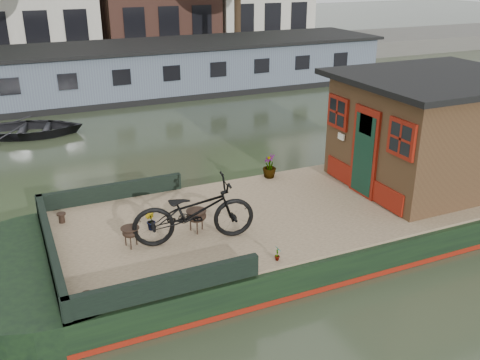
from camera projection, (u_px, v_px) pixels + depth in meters
name	position (u px, v px, depth m)	size (l,w,h in m)	color
ground	(342.00, 225.00, 11.54)	(120.00, 120.00, 0.00)	#2A301E
houseboat_hull	(289.00, 225.00, 10.93)	(14.01, 4.02, 0.60)	black
houseboat_deck	(344.00, 199.00, 11.31)	(11.80, 3.80, 0.05)	#9C8660
bow_bulwark	(102.00, 237.00, 9.30)	(3.00, 4.00, 0.35)	black
cabin	(432.00, 129.00, 11.67)	(4.00, 3.50, 2.42)	#311E13
bicycle	(194.00, 212.00, 9.34)	(0.75, 2.16, 1.14)	black
potted_plant_b	(150.00, 221.00, 9.88)	(0.20, 0.16, 0.36)	brown
potted_plant_d	(269.00, 166.00, 12.27)	(0.31, 0.31, 0.56)	#9B3E2A
potted_plant_e	(277.00, 253.00, 8.85)	(0.15, 0.10, 0.28)	#9E432E
brazier_front	(197.00, 221.00, 9.80)	(0.39, 0.39, 0.43)	black
brazier_rear	(131.00, 237.00, 9.28)	(0.34, 0.34, 0.37)	black
bollard_port	(62.00, 218.00, 10.17)	(0.17, 0.17, 0.19)	black
bollard_stbd	(88.00, 299.00, 7.71)	(0.17, 0.17, 0.20)	black
dinghy	(28.00, 125.00, 17.43)	(2.47, 3.46, 0.72)	black
far_houseboat	(158.00, 70.00, 23.00)	(20.40, 4.40, 2.11)	#4B5864
quay	(124.00, 60.00, 28.69)	(60.00, 6.00, 0.90)	#47443F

